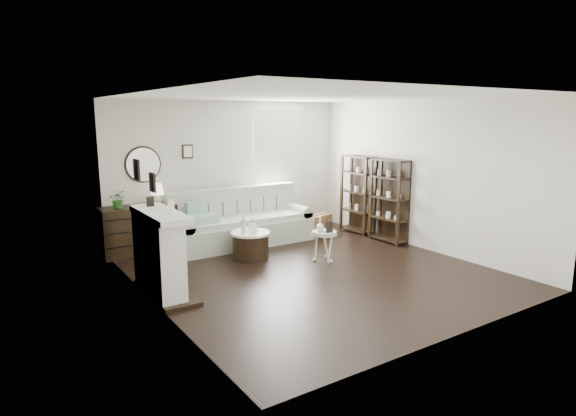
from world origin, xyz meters
TOP-DOWN VIEW (x-y plane):
  - room at (0.73, 2.70)m, footprint 5.50×5.50m
  - fireplace at (-2.32, 0.30)m, footprint 0.50×1.40m
  - shelf_unit_far at (2.33, 1.55)m, footprint 0.30×0.80m
  - shelf_unit_near at (2.33, 0.65)m, footprint 0.30×0.80m
  - sofa at (-0.15, 2.08)m, footprint 2.70×0.93m
  - quilt at (-1.03, 1.95)m, footprint 0.62×0.54m
  - suitcase at (1.48, 1.76)m, footprint 0.66×0.35m
  - dresser at (-1.97, 2.47)m, footprint 1.28×0.55m
  - table_lamp at (-1.60, 2.47)m, footprint 0.31×0.31m
  - potted_plant at (-2.30, 2.42)m, footprint 0.36×0.34m
  - drum_table at (-0.47, 1.10)m, footprint 0.67×0.67m
  - pedestal_table at (0.50, 0.31)m, footprint 0.42×0.42m
  - eiffel_drum at (-0.40, 1.15)m, footprint 0.14×0.14m
  - bottle_drum at (-0.64, 1.03)m, footprint 0.07×0.07m
  - card_frame_drum at (-0.52, 0.93)m, footprint 0.15×0.06m
  - eiffel_ped at (0.58, 0.33)m, footprint 0.13×0.13m
  - flask_ped at (0.42, 0.32)m, footprint 0.14×0.14m
  - card_frame_ped at (0.51, 0.19)m, footprint 0.14×0.06m

SIDE VIEW (x-z plane):
  - suitcase at x=1.48m, z-range 0.00..0.42m
  - drum_table at x=-0.47m, z-range 0.00..0.47m
  - sofa at x=-0.15m, z-range -0.18..0.87m
  - dresser at x=-1.97m, z-range 0.00..0.86m
  - pedestal_table at x=0.50m, z-range 0.21..0.72m
  - fireplace at x=-2.32m, z-range -0.38..1.46m
  - card_frame_drum at x=-0.52m, z-range 0.47..0.67m
  - eiffel_drum at x=-0.40m, z-range 0.47..0.67m
  - card_frame_ped at x=0.51m, z-range 0.51..0.69m
  - eiffel_ped at x=0.58m, z-range 0.51..0.71m
  - quilt at x=-1.03m, z-range 0.54..0.68m
  - bottle_drum at x=-0.64m, z-range 0.47..0.78m
  - flask_ped at x=0.42m, z-range 0.51..0.77m
  - shelf_unit_far at x=2.33m, z-range 0.00..1.60m
  - shelf_unit_near at x=2.33m, z-range 0.00..1.60m
  - potted_plant at x=-2.30m, z-range 0.86..1.17m
  - table_lamp at x=-1.60m, z-range 0.86..1.22m
  - room at x=0.73m, z-range -1.15..4.35m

